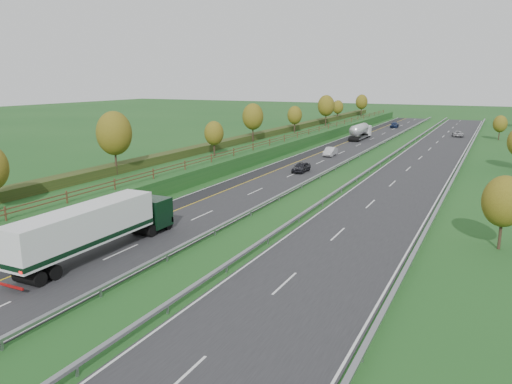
# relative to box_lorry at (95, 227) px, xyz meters

# --- Properties ---
(ground) EXTENTS (400.00, 400.00, 0.00)m
(ground) POSITION_rel_box_lorry_xyz_m (7.92, 45.38, -2.33)
(ground) COLOR #1A4A1B
(ground) RESTS_ON ground
(near_carriageway) EXTENTS (10.50, 200.00, 0.04)m
(near_carriageway) POSITION_rel_box_lorry_xyz_m (-0.08, 50.38, -2.31)
(near_carriageway) COLOR #232326
(near_carriageway) RESTS_ON ground
(far_carriageway) EXTENTS (10.50, 200.00, 0.04)m
(far_carriageway) POSITION_rel_box_lorry_xyz_m (16.42, 50.38, -2.31)
(far_carriageway) COLOR #232326
(far_carriageway) RESTS_ON ground
(hard_shoulder) EXTENTS (3.00, 200.00, 0.04)m
(hard_shoulder) POSITION_rel_box_lorry_xyz_m (-3.83, 50.38, -2.31)
(hard_shoulder) COLOR black
(hard_shoulder) RESTS_ON ground
(lane_markings) EXTENTS (26.75, 200.00, 0.01)m
(lane_markings) POSITION_rel_box_lorry_xyz_m (6.32, 50.26, -2.28)
(lane_markings) COLOR silver
(lane_markings) RESTS_ON near_carriageway
(embankment_left) EXTENTS (12.00, 200.00, 2.00)m
(embankment_left) POSITION_rel_box_lorry_xyz_m (-13.08, 50.38, -1.33)
(embankment_left) COLOR #1A4A1B
(embankment_left) RESTS_ON ground
(hedge_left) EXTENTS (2.20, 180.00, 1.10)m
(hedge_left) POSITION_rel_box_lorry_xyz_m (-15.08, 50.38, 0.22)
(hedge_left) COLOR #253516
(hedge_left) RESTS_ON embankment_left
(fence_left) EXTENTS (0.12, 189.06, 1.20)m
(fence_left) POSITION_rel_box_lorry_xyz_m (-8.58, 49.96, 0.40)
(fence_left) COLOR #422B19
(fence_left) RESTS_ON embankment_left
(median_barrier_near) EXTENTS (0.32, 200.00, 0.71)m
(median_barrier_near) POSITION_rel_box_lorry_xyz_m (5.62, 50.38, -1.72)
(median_barrier_near) COLOR gray
(median_barrier_near) RESTS_ON ground
(median_barrier_far) EXTENTS (0.32, 200.00, 0.71)m
(median_barrier_far) POSITION_rel_box_lorry_xyz_m (10.72, 50.38, -1.72)
(median_barrier_far) COLOR gray
(median_barrier_far) RESTS_ON ground
(outer_barrier_far) EXTENTS (0.32, 200.00, 0.71)m
(outer_barrier_far) POSITION_rel_box_lorry_xyz_m (22.22, 50.38, -1.71)
(outer_barrier_far) COLOR gray
(outer_barrier_far) RESTS_ON ground
(trees_left) EXTENTS (6.64, 164.30, 7.66)m
(trees_left) POSITION_rel_box_lorry_xyz_m (-12.72, 47.01, 4.04)
(trees_left) COLOR #2D2116
(trees_left) RESTS_ON embankment_left
(box_lorry) EXTENTS (2.58, 16.28, 4.06)m
(box_lorry) POSITION_rel_box_lorry_xyz_m (0.00, 0.00, 0.00)
(box_lorry) COLOR black
(box_lorry) RESTS_ON near_carriageway
(road_tanker) EXTENTS (2.40, 11.22, 3.46)m
(road_tanker) POSITION_rel_box_lorry_xyz_m (-1.04, 83.13, -0.47)
(road_tanker) COLOR silver
(road_tanker) RESTS_ON near_carriageway
(car_dark_near) EXTENTS (1.76, 4.28, 1.45)m
(car_dark_near) POSITION_rel_box_lorry_xyz_m (1.52, 39.85, -1.56)
(car_dark_near) COLOR black
(car_dark_near) RESTS_ON near_carriageway
(car_silver_mid) EXTENTS (1.85, 4.67, 1.51)m
(car_silver_mid) POSITION_rel_box_lorry_xyz_m (0.52, 56.67, -1.53)
(car_silver_mid) COLOR #B6B5BA
(car_silver_mid) RESTS_ON near_carriageway
(car_small_far) EXTENTS (2.42, 5.13, 1.45)m
(car_small_far) POSITION_rel_box_lorry_xyz_m (0.52, 114.25, -1.57)
(car_small_far) COLOR #142041
(car_small_far) RESTS_ON near_carriageway
(car_oncoming) EXTENTS (2.83, 5.08, 1.34)m
(car_oncoming) POSITION_rel_box_lorry_xyz_m (18.20, 98.47, -1.62)
(car_oncoming) COLOR #A6A5AA
(car_oncoming) RESTS_ON far_carriageway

